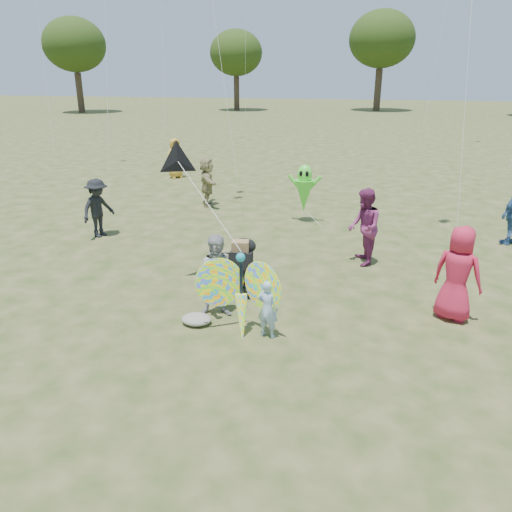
{
  "coord_description": "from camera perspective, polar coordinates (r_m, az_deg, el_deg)",
  "views": [
    {
      "loc": [
        1.72,
        -6.94,
        4.31
      ],
      "look_at": [
        -0.2,
        1.5,
        1.1
      ],
      "focal_mm": 35.0,
      "sensor_mm": 36.0,
      "label": 1
    }
  ],
  "objects": [
    {
      "name": "crowd_a",
      "position": [
        9.7,
        22.06,
        -1.88
      ],
      "size": [
        1.03,
        0.9,
        1.78
      ],
      "primitive_type": "imported",
      "rotation": [
        0.0,
        0.0,
        2.67
      ],
      "color": "#BF1E3C",
      "rests_on": "ground"
    },
    {
      "name": "ground",
      "position": [
        8.35,
        -0.96,
        -10.73
      ],
      "size": [
        160.0,
        160.0,
        0.0
      ],
      "primitive_type": "plane",
      "color": "#51592B",
      "rests_on": "ground"
    },
    {
      "name": "crowd_b",
      "position": [
        14.34,
        -17.61,
        5.24
      ],
      "size": [
        0.89,
        1.17,
        1.61
      ],
      "primitive_type": "imported",
      "rotation": [
        0.0,
        0.0,
        1.26
      ],
      "color": "black",
      "rests_on": "ground"
    },
    {
      "name": "delta_kite_rig",
      "position": [
        10.26,
        -8.91,
        10.61
      ],
      "size": [
        2.08,
        1.58,
        1.77
      ],
      "color": "black",
      "rests_on": "ground"
    },
    {
      "name": "grey_bag",
      "position": [
        9.18,
        -6.83,
        -7.19
      ],
      "size": [
        0.55,
        0.45,
        0.18
      ],
      "primitive_type": "ellipsoid",
      "color": "gray",
      "rests_on": "ground"
    },
    {
      "name": "crowd_g",
      "position": [
        21.95,
        -9.2,
        10.98
      ],
      "size": [
        0.96,
        0.94,
        1.67
      ],
      "primitive_type": "imported",
      "rotation": [
        0.0,
        0.0,
        0.75
      ],
      "color": "gold",
      "rests_on": "ground"
    },
    {
      "name": "alien_kite",
      "position": [
        15.11,
        5.53,
        7.48
      ],
      "size": [
        1.12,
        0.69,
        1.74
      ],
      "color": "#51ED37",
      "rests_on": "ground"
    },
    {
      "name": "tree_line",
      "position": [
        52.03,
        16.19,
        22.43
      ],
      "size": [
        91.78,
        33.6,
        10.79
      ],
      "color": "#3A2D21",
      "rests_on": "ground"
    },
    {
      "name": "crowd_e",
      "position": [
        11.9,
        12.24,
        3.25
      ],
      "size": [
        0.84,
        0.99,
        1.81
      ],
      "primitive_type": "imported",
      "rotation": [
        0.0,
        0.0,
        4.9
      ],
      "color": "#7B295C",
      "rests_on": "ground"
    },
    {
      "name": "crowd_d",
      "position": [
        17.05,
        -5.6,
        8.43
      ],
      "size": [
        1.04,
        1.58,
        1.64
      ],
      "primitive_type": "imported",
      "rotation": [
        0.0,
        0.0,
        1.98
      ],
      "color": "#9A8E5F",
      "rests_on": "ground"
    },
    {
      "name": "butterfly_kite",
      "position": [
        8.55,
        -1.71,
        -4.44
      ],
      "size": [
        1.74,
        0.75,
        1.67
      ],
      "color": "#FF5128",
      "rests_on": "ground"
    },
    {
      "name": "jogging_stroller",
      "position": [
        10.34,
        -1.65,
        -0.61
      ],
      "size": [
        0.6,
        1.1,
        1.09
      ],
      "rotation": [
        0.0,
        0.0,
        0.18
      ],
      "color": "black",
      "rests_on": "ground"
    },
    {
      "name": "child_girl",
      "position": [
        8.52,
        1.34,
        -6.05
      ],
      "size": [
        0.43,
        0.34,
        1.05
      ],
      "primitive_type": "imported",
      "rotation": [
        0.0,
        0.0,
        2.89
      ],
      "color": "#9BBDDC",
      "rests_on": "ground"
    },
    {
      "name": "adult_man",
      "position": [
        9.15,
        -4.25,
        -2.37
      ],
      "size": [
        0.9,
        0.78,
        1.57
      ],
      "primitive_type": "imported",
      "rotation": [
        0.0,
        0.0,
        0.27
      ],
      "color": "#96979B",
      "rests_on": "ground"
    }
  ]
}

